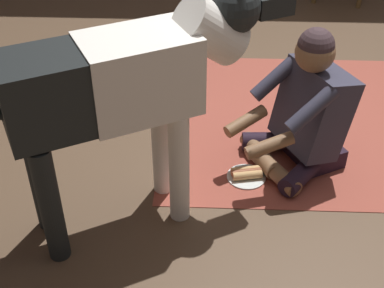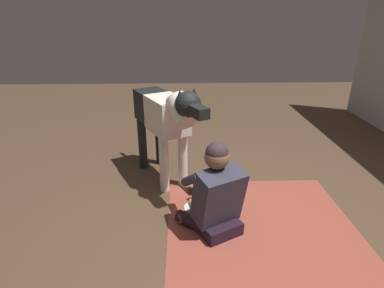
% 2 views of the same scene
% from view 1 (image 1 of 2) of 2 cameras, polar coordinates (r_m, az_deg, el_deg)
% --- Properties ---
extents(ground_plane, '(13.00, 13.00, 0.00)m').
position_cam_1_polar(ground_plane, '(3.41, 12.96, 0.20)').
color(ground_plane, brown).
extents(area_rug, '(2.15, 1.71, 0.01)m').
position_cam_1_polar(area_rug, '(3.62, 14.33, 2.42)').
color(area_rug, '#984537').
rests_on(area_rug, ground).
extents(person_sitting_on_floor, '(0.73, 0.63, 0.85)m').
position_cam_1_polar(person_sitting_on_floor, '(3.03, 11.97, 3.32)').
color(person_sitting_on_floor, black).
rests_on(person_sitting_on_floor, ground).
extents(large_dog, '(1.40, 0.82, 1.19)m').
position_cam_1_polar(large_dog, '(2.39, -6.84, 6.30)').
color(large_dog, white).
rests_on(large_dog, ground).
extents(hot_dog_on_plate, '(0.22, 0.22, 0.06)m').
position_cam_1_polar(hot_dog_on_plate, '(3.05, 5.83, -3.23)').
color(hot_dog_on_plate, silver).
rests_on(hot_dog_on_plate, ground).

